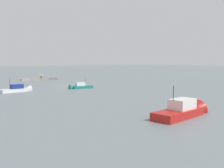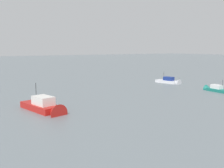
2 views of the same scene
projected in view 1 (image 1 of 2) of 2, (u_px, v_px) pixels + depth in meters
name	position (u px, v px, depth m)	size (l,w,h in m)	color
ground_plane	(64.00, 85.00, 66.31)	(500.00, 500.00, 0.00)	slate
seawall_pier	(40.00, 79.00, 82.76)	(11.67, 1.62, 0.72)	slate
person_seated_grey_left	(41.00, 77.00, 83.01)	(0.42, 0.63, 0.73)	#1E2333
umbrella_open_yellow	(41.00, 75.00, 82.90)	(1.33, 1.33, 1.29)	black
motorboat_red_near	(184.00, 112.00, 29.36)	(8.42, 3.97, 4.54)	red
motorboat_teal_mid	(79.00, 87.00, 58.51)	(5.54, 2.09, 3.04)	#197266
motorboat_white_far	(19.00, 90.00, 52.39)	(6.42, 3.07, 3.46)	silver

